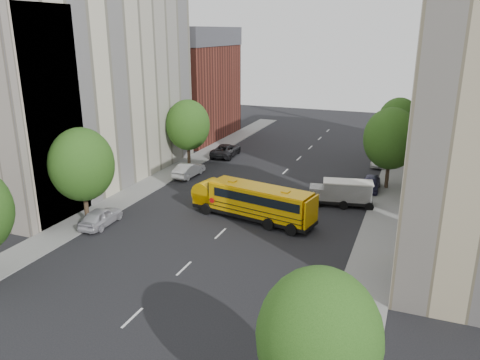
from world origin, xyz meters
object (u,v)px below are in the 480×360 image
Objects in this scene: parked_car_0 at (101,217)px; street_tree_3 at (319,337)px; safari_truck at (342,193)px; parked_car_2 at (226,150)px; parked_car_3 at (318,313)px; street_tree_2 at (188,125)px; parked_car_1 at (189,170)px; school_bus at (252,200)px; parked_car_4 at (371,184)px; parked_car_5 at (380,160)px; street_tree_5 at (399,121)px; street_tree_1 at (82,165)px; street_tree_4 at (391,139)px.

street_tree_3 is at bearing 142.33° from parked_car_0.
safari_truck is 20.45m from parked_car_2.
parked_car_3 is (18.40, -30.53, -0.10)m from parked_car_2.
street_tree_2 is 1.70× the size of parked_car_1.
street_tree_2 is 17.63m from school_bus.
street_tree_2 reaches higher than school_bus.
parked_car_4 is 9.46m from parked_car_5.
street_tree_3 is 1.69× the size of parked_car_4.
school_bus is (-9.77, -24.31, -3.01)m from street_tree_5.
parked_car_3 is 23.59m from parked_car_4.
parked_car_3 is (8.37, -12.49, -1.01)m from school_bus.
street_tree_2 is 1.63× the size of parked_car_3.
street_tree_5 is at bearing 74.09° from parked_car_5.
parked_car_5 is (18.76, 11.88, -0.05)m from parked_car_1.
street_tree_1 reaches higher than street_tree_5.
safari_truck is (6.46, 5.94, -0.47)m from school_bus.
parked_car_0 is 0.78× the size of parked_car_2.
street_tree_5 is 1.59× the size of parked_car_3.
safari_truck reaches higher than parked_car_0.
parked_car_4 is (-1.40, -1.21, -4.36)m from street_tree_4.
safari_truck is at bearing -111.41° from parked_car_4.
parked_car_3 is (-1.40, 7.21, -3.77)m from street_tree_3.
parked_car_0 is at bearing 158.34° from parked_car_3.
parked_car_3 is 1.12× the size of parked_car_5.
street_tree_3 is at bearing -90.00° from street_tree_5.
street_tree_5 is (-0.00, 44.00, 0.25)m from street_tree_3.
parked_car_5 is (19.20, 26.31, -0.05)m from parked_car_0.
parked_car_2 is (-19.80, 5.74, -4.29)m from street_tree_4.
street_tree_3 is 1.26× the size of parked_car_2.
parked_car_3 is at bearing -91.03° from parked_car_4.
parked_car_1 is at bearing 151.23° from school_bus.
street_tree_2 reaches higher than parked_car_3.
street_tree_5 is (22.00, 12.00, -0.12)m from street_tree_2.
street_tree_4 is 21.06m from parked_car_2.
street_tree_5 is at bearing 82.92° from parked_car_4.
street_tree_5 reaches higher than parked_car_0.
street_tree_5 is 36.65m from parked_car_0.
school_bus is at bearing 115.19° from parked_car_2.
parked_car_2 is 1.19× the size of parked_car_3.
street_tree_4 is 0.73× the size of school_bus.
street_tree_2 reaches higher than safari_truck.
street_tree_1 is at bearing 80.83° from parked_car_2.
school_bus is at bearing -111.90° from street_tree_5.
street_tree_2 is 7.36m from parked_car_2.
street_tree_5 is 5.66m from parked_car_5.
street_tree_5 is 1.79× the size of parked_car_4.
street_tree_2 is (0.00, 18.00, -0.12)m from street_tree_1.
parked_car_5 is (1.92, 14.62, -0.52)m from safari_truck.
street_tree_4 reaches higher than parked_car_5.
street_tree_2 reaches higher than street_tree_3.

